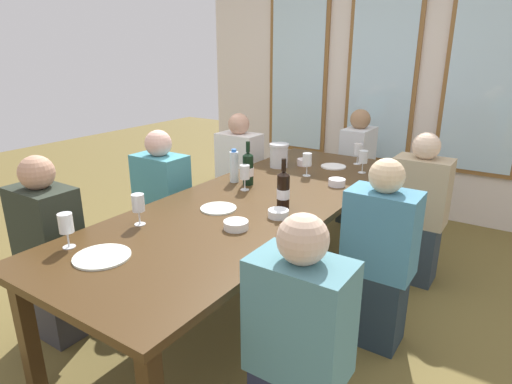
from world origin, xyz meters
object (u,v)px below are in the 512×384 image
Objects in this scene: tasting_bowl_2 at (236,225)px; seated_person_6 at (356,169)px; white_plate_0 at (333,166)px; wine_bottle_0 at (248,168)px; dining_table at (257,208)px; seated_person_3 at (378,259)px; tasting_bowl_3 at (337,182)px; seated_person_4 at (50,254)px; tasting_bowl_0 at (278,213)px; water_bottle at (234,167)px; white_plate_2 at (218,208)px; wine_glass_2 at (138,204)px; seated_person_1 at (418,213)px; wine_glass_1 at (358,150)px; wine_glass_5 at (363,158)px; seated_person_2 at (163,208)px; wine_glass_0 at (245,173)px; wine_bottle_1 at (283,190)px; metal_pitcher at (279,155)px; tasting_bowl_1 at (304,162)px; wine_glass_4 at (66,225)px; white_plate_1 at (102,257)px; seated_person_0 at (239,177)px; wine_glass_3 at (307,161)px; seated_person_5 at (298,354)px.

seated_person_6 is at bearing 94.34° from tasting_bowl_2.
wine_bottle_0 is (-0.31, -0.76, 0.11)m from white_plate_0.
seated_person_3 is at bearing 2.54° from dining_table.
tasting_bowl_3 is (0.53, 0.32, -0.09)m from wine_bottle_0.
seated_person_4 is at bearing -126.63° from tasting_bowl_3.
seated_person_3 is at bearing -46.27° from tasting_bowl_3.
tasting_bowl_0 is 0.11× the size of seated_person_3.
water_bottle reaches higher than dining_table.
white_plate_0 is at bearing 126.60° from seated_person_3.
white_plate_2 is 0.49m from wine_glass_2.
seated_person_4 is at bearing -144.63° from tasting_bowl_0.
seated_person_1 is at bearing 52.91° from white_plate_2.
wine_glass_1 is 1.00× the size of wine_glass_2.
wine_glass_5 reaches higher than white_plate_0.
seated_person_2 reaches higher than tasting_bowl_3.
seated_person_6 is (0.17, 1.66, -0.34)m from wine_glass_0.
wine_bottle_1 is 0.42m from wine_glass_0.
seated_person_4 is (-1.60, -1.85, 0.00)m from seated_person_1.
metal_pitcher reaches higher than wine_glass_1.
seated_person_1 is at bearing -0.54° from tasting_bowl_1.
wine_glass_5 is (0.48, 0.05, 0.09)m from tasting_bowl_1.
tasting_bowl_2 is at bearing 49.30° from wine_glass_4.
metal_pitcher is at bearing -138.78° from wine_glass_1.
white_plate_1 is at bearing -99.09° from wine_glass_1.
tasting_bowl_2 is (-0.10, -0.27, -0.00)m from tasting_bowl_0.
wine_glass_0 reaches higher than white_plate_0.
seated_person_0 is at bearing 161.66° from metal_pitcher.
tasting_bowl_0 is 0.29m from tasting_bowl_2.
seated_person_3 is (0.00, -0.87, 0.00)m from seated_person_1.
wine_bottle_1 is at bearing 69.96° from white_plate_1.
wine_glass_0 is at bearing 59.29° from seated_person_4.
white_plate_1 is 2.19m from seated_person_1.
seated_person_1 is (0.53, 1.09, -0.24)m from tasting_bowl_0.
wine_glass_2 is at bearing -95.86° from tasting_bowl_1.
wine_glass_5 is 0.16× the size of seated_person_4.
white_plate_0 is at bearing 97.35° from wine_bottle_1.
wine_glass_3 is (-0.25, 0.84, 0.09)m from tasting_bowl_0.
white_plate_0 is 0.26m from wine_glass_1.
tasting_bowl_0 is at bearing 125.99° from seated_person_5.
dining_table is 21.33× the size of tasting_bowl_2.
wine_glass_4 is at bearing -120.52° from seated_person_1.
wine_glass_2 is (-0.57, -0.51, 0.10)m from tasting_bowl_0.
wine_bottle_0 reaches higher than wine_glass_2.
white_plate_0 is 1.71× the size of tasting_bowl_3.
seated_person_4 is 1.60m from seated_person_5.
wine_glass_4 is (-0.03, -1.31, 0.00)m from water_bottle.
seated_person_6 is (-0.80, 1.74, 0.00)m from seated_person_3.
seated_person_2 is (-1.11, -0.59, -0.24)m from tasting_bowl_3.
wine_glass_2 is at bearing -129.01° from wine_bottle_1.
tasting_bowl_0 is 0.88m from wine_glass_3.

